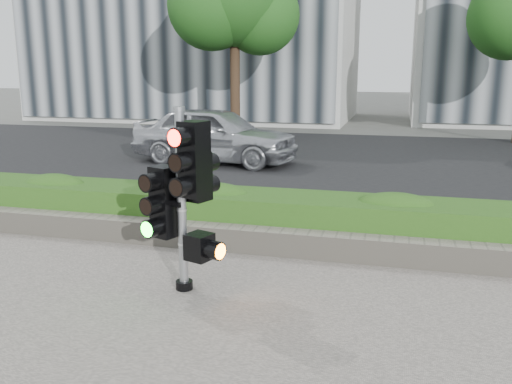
{
  "coord_description": "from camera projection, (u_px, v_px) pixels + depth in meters",
  "views": [
    {
      "loc": [
        1.48,
        -5.09,
        2.53
      ],
      "look_at": [
        -0.03,
        0.6,
        1.19
      ],
      "focal_mm": 38.0,
      "sensor_mm": 36.0,
      "label": 1
    }
  ],
  "objects": [
    {
      "name": "ground",
      "position": [
        244.0,
        314.0,
        5.73
      ],
      "size": [
        120.0,
        120.0,
        0.0
      ],
      "primitive_type": "plane",
      "color": "#51514C",
      "rests_on": "ground"
    },
    {
      "name": "curb",
      "position": [
        298.0,
        227.0,
        8.69
      ],
      "size": [
        60.0,
        0.25,
        0.12
      ],
      "primitive_type": "cube",
      "color": "gray",
      "rests_on": "ground"
    },
    {
      "name": "stone_wall",
      "position": [
        282.0,
        242.0,
        7.48
      ],
      "size": [
        12.0,
        0.32,
        0.34
      ],
      "primitive_type": "cube",
      "color": "gray",
      "rests_on": "sidewalk"
    },
    {
      "name": "traffic_signal",
      "position": [
        185.0,
        191.0,
        6.06
      ],
      "size": [
        0.78,
        0.65,
        2.11
      ],
      "rotation": [
        0.0,
        0.0,
        -0.35
      ],
      "color": "black",
      "rests_on": "sidewalk"
    },
    {
      "name": "road",
      "position": [
        342.0,
        162.0,
        15.16
      ],
      "size": [
        60.0,
        13.0,
        0.02
      ],
      "primitive_type": "cube",
      "color": "black",
      "rests_on": "ground"
    },
    {
      "name": "hedge",
      "position": [
        291.0,
        218.0,
        8.05
      ],
      "size": [
        12.0,
        1.0,
        0.68
      ],
      "primitive_type": "cube",
      "color": "#55932D",
      "rests_on": "sidewalk"
    },
    {
      "name": "car_silver",
      "position": [
        215.0,
        134.0,
        14.78
      ],
      "size": [
        4.73,
        2.35,
        1.55
      ],
      "primitive_type": "imported",
      "rotation": [
        0.0,
        0.0,
        1.45
      ],
      "color": "#B2B3B9",
      "rests_on": "road"
    }
  ]
}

